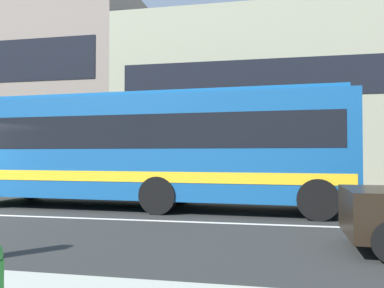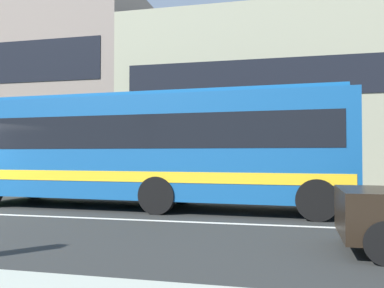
# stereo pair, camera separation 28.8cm
# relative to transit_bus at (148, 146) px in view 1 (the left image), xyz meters

# --- Properties ---
(apartment_block_right) EXTENTS (21.93, 8.32, 9.13)m
(apartment_block_right) POSITION_rel_transit_bus_xyz_m (6.13, 12.46, 2.74)
(apartment_block_right) COLOR #9E9E81
(apartment_block_right) RESTS_ON ground_plane
(transit_bus) EXTENTS (11.61, 3.03, 3.31)m
(transit_bus) POSITION_rel_transit_bus_xyz_m (0.00, 0.00, 0.00)
(transit_bus) COLOR #15508D
(transit_bus) RESTS_ON ground_plane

